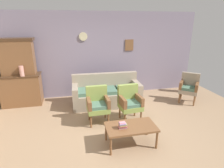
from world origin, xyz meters
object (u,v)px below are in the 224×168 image
object	(u,v)px
armchair_by_doorway	(130,101)
coffee_table	(131,128)
book_stack_on_table	(123,125)
floor_vase_by_wall	(185,82)
armchair_row_middle	(98,103)
wingback_chair_by_fireplace	(189,87)
side_cabinet	(22,90)
floral_couch	(107,94)
vase_on_cabinet	(22,71)

from	to	relation	value
armchair_by_doorway	coffee_table	distance (m)	1.02
armchair_by_doorway	book_stack_on_table	world-z (taller)	armchair_by_doorway
armchair_by_doorway	floor_vase_by_wall	world-z (taller)	armchair_by_doorway
armchair_by_doorway	coffee_table	size ratio (longest dim) A/B	0.90
armchair_row_middle	book_stack_on_table	bearing A→B (deg)	-72.91
armchair_row_middle	wingback_chair_by_fireplace	xyz separation A→B (m)	(2.91, 0.62, 0.00)
floor_vase_by_wall	book_stack_on_table	bearing A→B (deg)	-139.94
side_cabinet	coffee_table	distance (m)	3.63
floral_couch	armchair_by_doorway	world-z (taller)	same
armchair_by_doorway	book_stack_on_table	xyz separation A→B (m)	(-0.46, -1.01, -0.02)
armchair_row_middle	floor_vase_by_wall	bearing A→B (deg)	23.25
side_cabinet	book_stack_on_table	world-z (taller)	side_cabinet
side_cabinet	floor_vase_by_wall	size ratio (longest dim) A/B	1.63
armchair_row_middle	wingback_chair_by_fireplace	size ratio (longest dim) A/B	1.00
coffee_table	floor_vase_by_wall	world-z (taller)	floor_vase_by_wall
side_cabinet	vase_on_cabinet	xyz separation A→B (m)	(0.12, -0.18, 0.61)
vase_on_cabinet	floral_couch	world-z (taller)	vase_on_cabinet
floral_couch	floor_vase_by_wall	bearing A→B (deg)	8.25
armchair_row_middle	book_stack_on_table	world-z (taller)	armchair_row_middle
floral_couch	side_cabinet	bearing A→B (deg)	168.10
armchair_by_doorway	wingback_chair_by_fireplace	size ratio (longest dim) A/B	1.00
wingback_chair_by_fireplace	floor_vase_by_wall	size ratio (longest dim) A/B	1.27
side_cabinet	armchair_row_middle	distance (m)	2.56
armchair_row_middle	book_stack_on_table	xyz separation A→B (m)	(0.33, -1.08, -0.02)
armchair_by_doorway	wingback_chair_by_fireplace	world-z (taller)	same
side_cabinet	vase_on_cabinet	distance (m)	0.65
floral_couch	floor_vase_by_wall	world-z (taller)	floral_couch
floral_couch	armchair_by_doorway	size ratio (longest dim) A/B	2.23
book_stack_on_table	armchair_row_middle	bearing A→B (deg)	107.09
vase_on_cabinet	coffee_table	world-z (taller)	vase_on_cabinet
book_stack_on_table	vase_on_cabinet	bearing A→B (deg)	133.26
vase_on_cabinet	wingback_chair_by_fireplace	bearing A→B (deg)	-8.45
wingback_chair_by_fireplace	book_stack_on_table	world-z (taller)	wingback_chair_by_fireplace
armchair_row_middle	floor_vase_by_wall	distance (m)	3.59
armchair_row_middle	wingback_chair_by_fireplace	distance (m)	2.97
book_stack_on_table	coffee_table	bearing A→B (deg)	12.01
vase_on_cabinet	floral_couch	bearing A→B (deg)	-8.25
vase_on_cabinet	floor_vase_by_wall	distance (m)	5.28
wingback_chair_by_fireplace	coffee_table	distance (m)	2.91
armchair_row_middle	wingback_chair_by_fireplace	bearing A→B (deg)	11.97
armchair_row_middle	side_cabinet	bearing A→B (deg)	143.66
floral_couch	vase_on_cabinet	bearing A→B (deg)	171.75
vase_on_cabinet	floral_couch	size ratio (longest dim) A/B	0.15
vase_on_cabinet	wingback_chair_by_fireplace	xyz separation A→B (m)	(4.85, -0.72, -0.58)
side_cabinet	floor_vase_by_wall	xyz separation A→B (m)	(5.35, -0.10, -0.11)
floral_couch	floor_vase_by_wall	xyz separation A→B (m)	(2.89, 0.42, 0.03)
coffee_table	floor_vase_by_wall	bearing A→B (deg)	41.42
vase_on_cabinet	armchair_by_doorway	size ratio (longest dim) A/B	0.33
armchair_row_middle	wingback_chair_by_fireplace	world-z (taller)	same
side_cabinet	wingback_chair_by_fireplace	xyz separation A→B (m)	(4.97, -0.90, 0.03)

